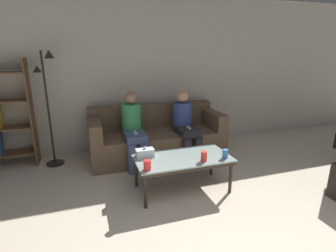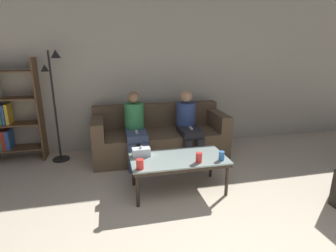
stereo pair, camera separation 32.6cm
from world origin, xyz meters
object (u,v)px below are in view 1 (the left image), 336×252
at_px(tissue_box, 145,153).
at_px(standing_lamp, 48,97).
at_px(seated_person_mid_left, 185,123).
at_px(couch, 156,137).
at_px(cup_far_center, 225,154).
at_px(cup_near_right, 204,156).
at_px(seated_person_left_end, 133,128).
at_px(cup_near_left, 147,165).
at_px(coffee_table, 183,160).

bearing_deg(tissue_box, standing_lamp, 134.01).
bearing_deg(seated_person_mid_left, tissue_box, -136.11).
xyz_separation_m(couch, cup_far_center, (0.48, -1.39, 0.19)).
bearing_deg(standing_lamp, cup_far_center, -36.50).
xyz_separation_m(cup_near_right, standing_lamp, (-1.77, 1.53, 0.55)).
bearing_deg(cup_near_right, standing_lamp, 139.22).
bearing_deg(couch, cup_far_center, -70.93).
xyz_separation_m(cup_far_center, tissue_box, (-0.92, 0.34, -0.00)).
xyz_separation_m(cup_far_center, seated_person_left_end, (-0.90, 1.16, 0.08)).
distance_m(cup_near_left, standing_lamp, 1.97).
relative_size(tissue_box, seated_person_left_end, 0.20).
relative_size(coffee_table, cup_far_center, 10.89).
height_order(couch, cup_near_left, couch).
relative_size(couch, tissue_box, 9.68).
bearing_deg(seated_person_left_end, seated_person_mid_left, 0.11).
bearing_deg(standing_lamp, tissue_box, -45.99).
xyz_separation_m(cup_near_right, cup_far_center, (0.29, 0.01, -0.01)).
bearing_deg(cup_far_center, coffee_table, 159.07).
bearing_deg(standing_lamp, coffee_table, -40.33).
xyz_separation_m(cup_near_left, seated_person_left_end, (0.08, 1.19, 0.08)).
xyz_separation_m(coffee_table, tissue_box, (-0.43, 0.16, 0.09)).
height_order(cup_near_left, seated_person_left_end, seated_person_left_end).
bearing_deg(tissue_box, coffee_table, -19.74).
distance_m(couch, standing_lamp, 1.75).
bearing_deg(seated_person_left_end, cup_near_left, -93.77).
distance_m(cup_near_left, seated_person_mid_left, 1.50).
height_order(cup_near_left, seated_person_mid_left, seated_person_mid_left).
xyz_separation_m(seated_person_left_end, seated_person_mid_left, (0.84, 0.00, -0.00)).
height_order(cup_far_center, standing_lamp, standing_lamp).
bearing_deg(couch, cup_near_right, -82.09).
bearing_deg(cup_near_left, couch, 70.70).
height_order(cup_near_left, cup_far_center, cup_near_left).
height_order(standing_lamp, seated_person_mid_left, standing_lamp).
bearing_deg(seated_person_left_end, cup_far_center, -52.23).
bearing_deg(standing_lamp, seated_person_left_end, -17.44).
height_order(cup_far_center, seated_person_mid_left, seated_person_mid_left).
height_order(couch, standing_lamp, standing_lamp).
bearing_deg(coffee_table, cup_near_right, -44.26).
bearing_deg(seated_person_mid_left, cup_near_right, -100.88).
height_order(couch, coffee_table, couch).
bearing_deg(tissue_box, seated_person_mid_left, 43.89).
bearing_deg(seated_person_mid_left, standing_lamp, 169.69).
xyz_separation_m(tissue_box, seated_person_mid_left, (0.85, 0.82, 0.08)).
relative_size(cup_near_right, cup_far_center, 1.12).
distance_m(cup_near_left, cup_near_right, 0.69).
height_order(coffee_table, seated_person_mid_left, seated_person_mid_left).
xyz_separation_m(coffee_table, seated_person_mid_left, (0.42, 0.98, 0.18)).
relative_size(couch, cup_near_right, 17.77).
xyz_separation_m(couch, cup_near_left, (-0.50, -1.42, 0.19)).
xyz_separation_m(cup_far_center, standing_lamp, (-2.06, 1.52, 0.55)).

